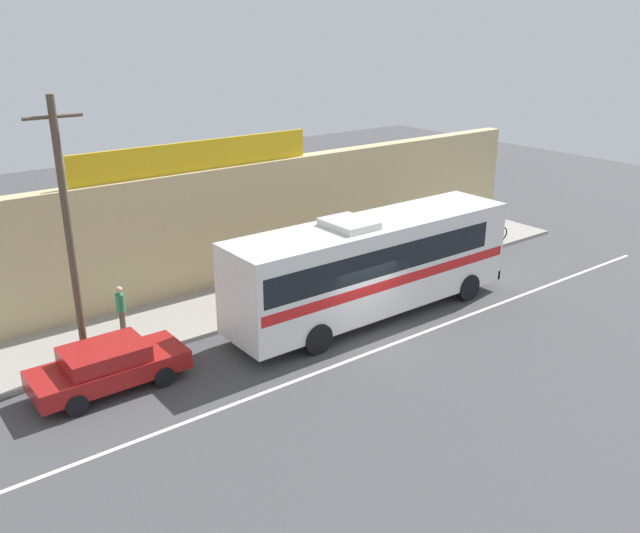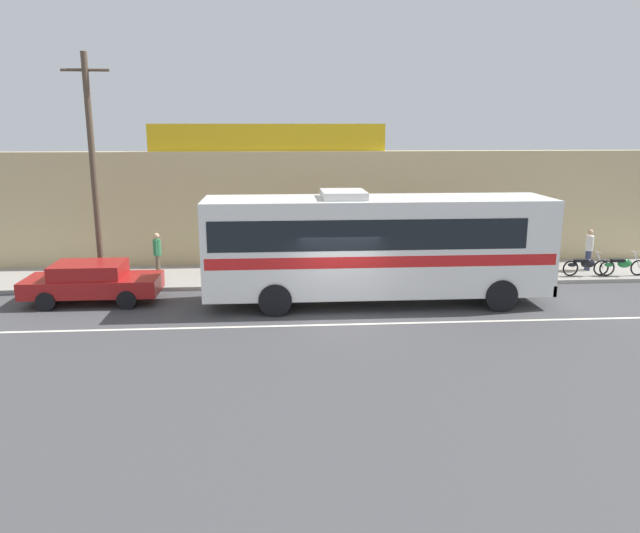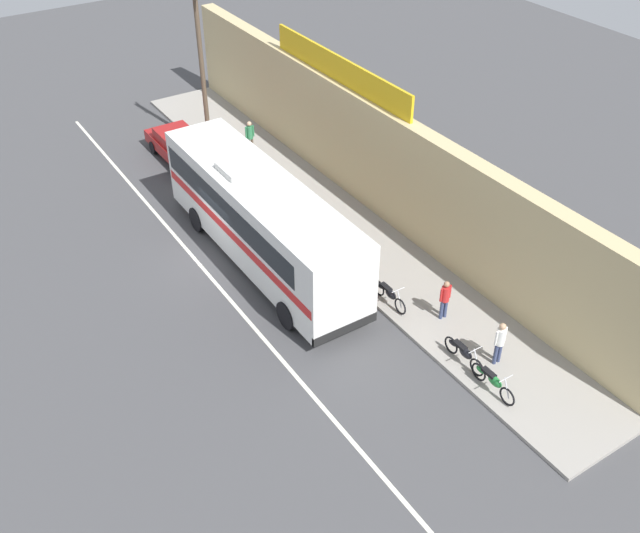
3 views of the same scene
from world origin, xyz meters
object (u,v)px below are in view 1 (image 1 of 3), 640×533
intercity_bus (371,262)px  pedestrian_far_left (427,232)px  parked_car (108,366)px  utility_pole (69,234)px  motorcycle_purple (419,256)px  pedestrian_far_right (121,306)px  motorcycle_red (494,234)px  motorcycle_green (473,239)px  pedestrian_near_shop (467,221)px

intercity_bus → pedestrian_far_left: bearing=28.2°
parked_car → utility_pole: (-0.13, 1.64, 3.59)m
motorcycle_purple → pedestrian_far_right: size_ratio=1.10×
pedestrian_far_right → motorcycle_red: bearing=-3.9°
parked_car → pedestrian_far_left: size_ratio=2.79×
utility_pole → motorcycle_green: bearing=0.7°
utility_pole → pedestrian_far_left: size_ratio=5.15×
pedestrian_far_right → motorcycle_green: bearing=-4.0°
motorcycle_green → pedestrian_far_right: bearing=176.0°
motorcycle_green → pedestrian_far_right: pedestrian_far_right is taller
parked_car → pedestrian_far_right: size_ratio=2.60×
motorcycle_purple → intercity_bus: bearing=-154.0°
motorcycle_purple → motorcycle_red: bearing=1.0°
utility_pole → pedestrian_far_left: (16.14, 1.17, -3.28)m
motorcycle_green → motorcycle_red: same height
motorcycle_green → intercity_bus: bearing=-163.4°
intercity_bus → motorcycle_purple: (4.95, 2.41, -1.50)m
motorcycle_red → pedestrian_far_right: bearing=176.1°
utility_pole → pedestrian_near_shop: (18.81, 1.16, -3.23)m
parked_car → motorcycle_green: 18.19m
utility_pole → pedestrian_far_left: utility_pole is taller
motorcycle_purple → motorcycle_red: same height
motorcycle_purple → motorcycle_red: size_ratio=1.00×
parked_car → motorcycle_purple: bearing=6.7°
motorcycle_purple → pedestrian_far_left: (1.64, 1.13, 0.48)m
motorcycle_purple → motorcycle_green: size_ratio=1.01×
parked_car → motorcycle_red: size_ratio=2.35×
intercity_bus → pedestrian_far_right: 8.71m
utility_pole → motorcycle_red: 20.00m
pedestrian_far_right → intercity_bus: bearing=-25.5°
utility_pole → pedestrian_near_shop: utility_pole is taller
motorcycle_green → pedestrian_far_right: (-16.48, 1.14, 0.56)m
pedestrian_far_left → pedestrian_far_right: bearing=179.2°
motorcycle_purple → pedestrian_far_right: (-12.76, 1.32, 0.56)m
intercity_bus → motorcycle_green: intercity_bus is taller
pedestrian_near_shop → motorcycle_red: bearing=-50.8°
pedestrian_near_shop → pedestrian_far_right: bearing=179.3°
parked_car → motorcycle_purple: (14.37, 1.68, -0.17)m
pedestrian_far_right → pedestrian_far_left: size_ratio=1.08×
motorcycle_red → motorcycle_purple: bearing=-179.0°
intercity_bus → pedestrian_far_left: size_ratio=7.17×
intercity_bus → pedestrian_near_shop: 9.95m
motorcycle_purple → motorcycle_green: (3.72, 0.18, 0.00)m
motorcycle_green → pedestrian_near_shop: (0.59, 0.94, 0.53)m
motorcycle_green → pedestrian_far_right: 16.53m
motorcycle_red → parked_car: bearing=-174.8°
intercity_bus → motorcycle_purple: intercity_bus is taller
pedestrian_far_right → pedestrian_near_shop: bearing=-0.7°
parked_car → intercity_bus: bearing=-4.4°
pedestrian_far_left → utility_pole: bearing=-175.8°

